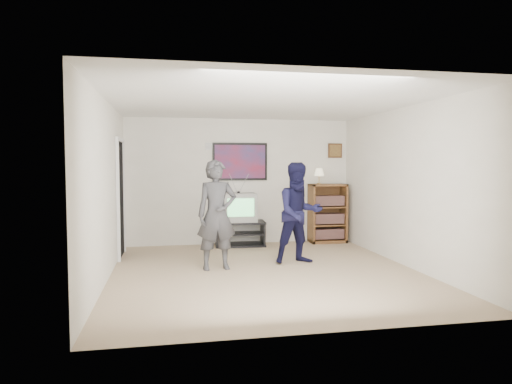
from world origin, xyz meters
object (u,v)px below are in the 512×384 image
object	(u,v)px
person_tall	(217,215)
person_short	(299,213)
media_stand	(240,233)
crt_television	(239,207)
bookshelf	(327,213)

from	to	relation	value
person_tall	person_short	distance (m)	1.36
person_short	media_stand	bearing A→B (deg)	105.36
person_tall	person_short	xyz separation A→B (m)	(1.35, 0.17, -0.02)
crt_television	person_tall	bearing A→B (deg)	-107.72
crt_television	person_tall	xyz separation A→B (m)	(-0.62, -1.90, 0.07)
person_short	bookshelf	bearing A→B (deg)	51.05
person_tall	person_short	bearing A→B (deg)	1.66
person_tall	media_stand	bearing A→B (deg)	65.39
media_stand	person_short	xyz separation A→B (m)	(0.70, -1.72, 0.57)
person_short	person_tall	bearing A→B (deg)	-179.37
media_stand	bookshelf	world-z (taller)	bookshelf
media_stand	person_short	world-z (taller)	person_short
person_tall	person_short	size ratio (longest dim) A/B	1.02
crt_television	person_tall	world-z (taller)	person_tall
bookshelf	person_tall	xyz separation A→B (m)	(-2.47, -1.95, 0.24)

